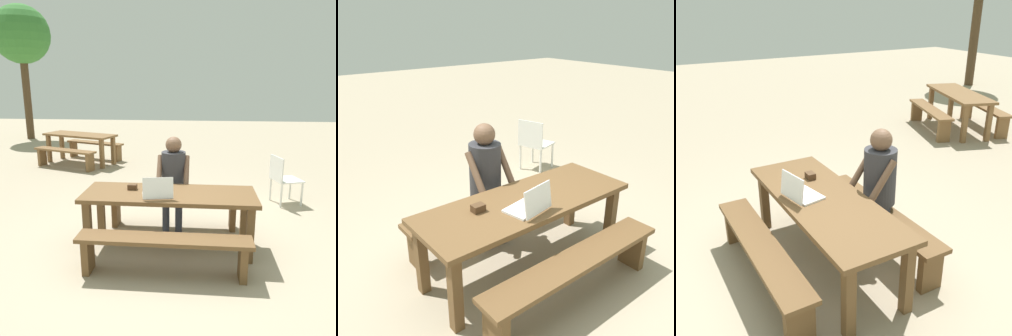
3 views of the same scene
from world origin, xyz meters
The scene contains 8 objects.
ground_plane centered at (0.00, 0.00, 0.00)m, with size 30.00×30.00×0.00m, color tan.
picnic_table_front centered at (0.00, 0.00, 0.64)m, with size 2.12×0.77×0.74m.
bench_near centered at (0.00, -0.65, 0.34)m, with size 1.90×0.30×0.45m.
bench_far centered at (0.00, 0.65, 0.34)m, with size 1.90×0.30×0.45m.
laptop centered at (-0.12, -0.19, 0.80)m, with size 0.40×0.35×0.26m.
small_pouch centered at (-0.48, 0.09, 0.77)m, with size 0.11×0.08×0.07m.
person_seated centered at (0.00, 0.63, 0.79)m, with size 0.45×0.43×1.33m.
plastic_chair centered at (1.80, 1.83, 0.46)m, with size 0.54×0.54×0.84m.
Camera 2 is at (-2.07, -2.31, 2.32)m, focal length 39.63 mm.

